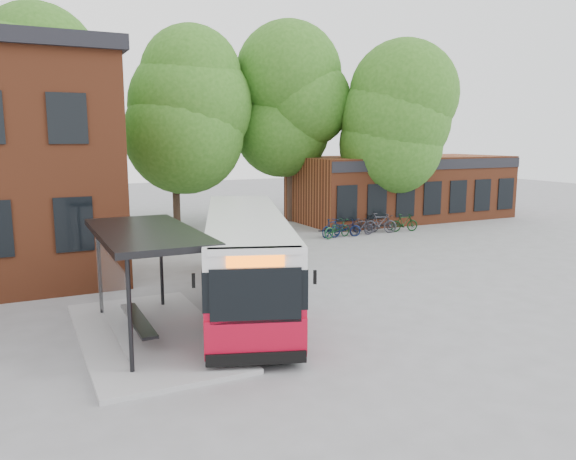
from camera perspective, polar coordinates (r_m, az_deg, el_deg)
name	(u,v)px	position (r m, az deg, el deg)	size (l,w,h in m)	color
ground	(287,305)	(17.82, -0.11, -7.60)	(100.00, 100.00, 0.00)	slate
shop_row	(402,187)	(37.06, 11.46, 4.26)	(14.00, 6.20, 4.00)	brown
bus_shelter	(148,284)	(15.11, -14.02, -5.30)	(3.60, 7.00, 2.90)	black
bike_rail	(360,231)	(30.75, 7.36, -0.06)	(5.20, 0.10, 0.38)	black
tree_0	(43,131)	(31.37, -23.64, 9.17)	(7.92, 7.92, 11.00)	#2A5B18
tree_1	(174,137)	(33.42, -11.47, 9.21)	(7.92, 7.92, 10.40)	#2A5B18
tree_2	(291,132)	(34.93, 0.29, 9.89)	(7.92, 7.92, 11.00)	#2A5B18
tree_3	(396,147)	(34.12, 10.95, 8.29)	(7.04, 7.04, 9.28)	#2A5B18
city_bus	(245,259)	(17.79, -4.35, -2.92)	(2.39, 11.19, 2.84)	#AB0822
bicycle_0	(337,229)	(29.42, 5.01, 0.14)	(0.65, 1.86, 0.98)	#154225
bicycle_1	(332,228)	(29.66, 4.45, 0.23)	(0.46, 1.62, 0.98)	#061A3D
bicycle_2	(345,228)	(29.70, 5.82, 0.18)	(0.62, 1.78, 0.93)	#0B1539
bicycle_3	(361,227)	(30.25, 7.47, 0.31)	(0.44, 1.56, 0.94)	black
bicycle_4	(364,223)	(31.56, 7.71, 0.68)	(0.61, 1.76, 0.93)	black
bicycle_5	(380,223)	(31.13, 9.33, 0.69)	(0.52, 1.85, 1.11)	#2E2E35
bicycle_6	(383,223)	(31.91, 9.59, 0.69)	(0.59, 1.69, 0.89)	#1F212B
bicycle_7	(404,223)	(31.91, 11.71, 0.73)	(0.47, 1.66, 1.00)	black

